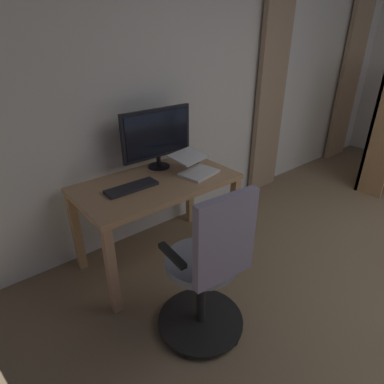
{
  "coord_description": "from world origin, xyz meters",
  "views": [
    {
      "loc": [
        2.61,
        -0.55,
        1.75
      ],
      "look_at": [
        1.55,
        -1.84,
        0.91
      ],
      "focal_mm": 30.02,
      "sensor_mm": 36.0,
      "label": 1
    }
  ],
  "objects_px": {
    "computer_keyboard": "(132,188)",
    "computer_monitor": "(157,135)",
    "laptop": "(195,167)",
    "office_chair": "(208,273)",
    "desk": "(157,193)",
    "computer_mouse": "(195,161)"
  },
  "relations": [
    {
      "from": "office_chair",
      "to": "computer_monitor",
      "type": "relative_size",
      "value": 1.65
    },
    {
      "from": "office_chair",
      "to": "computer_monitor",
      "type": "bearing_deg",
      "value": 75.06
    },
    {
      "from": "computer_mouse",
      "to": "office_chair",
      "type": "bearing_deg",
      "value": 54.1
    },
    {
      "from": "computer_keyboard",
      "to": "computer_monitor",
      "type": "bearing_deg",
      "value": -149.73
    },
    {
      "from": "computer_monitor",
      "to": "office_chair",
      "type": "bearing_deg",
      "value": 70.25
    },
    {
      "from": "laptop",
      "to": "desk",
      "type": "bearing_deg",
      "value": -23.72
    },
    {
      "from": "desk",
      "to": "computer_mouse",
      "type": "xyz_separation_m",
      "value": [
        -0.46,
        -0.09,
        0.12
      ]
    },
    {
      "from": "office_chair",
      "to": "computer_mouse",
      "type": "bearing_deg",
      "value": 58.9
    },
    {
      "from": "laptop",
      "to": "computer_keyboard",
      "type": "bearing_deg",
      "value": -18.31
    },
    {
      "from": "desk",
      "to": "computer_monitor",
      "type": "xyz_separation_m",
      "value": [
        -0.17,
        -0.22,
        0.38
      ]
    },
    {
      "from": "office_chair",
      "to": "laptop",
      "type": "distance_m",
      "value": 0.97
    },
    {
      "from": "computer_monitor",
      "to": "computer_mouse",
      "type": "xyz_separation_m",
      "value": [
        -0.29,
        0.13,
        -0.26
      ]
    },
    {
      "from": "laptop",
      "to": "computer_mouse",
      "type": "relative_size",
      "value": 3.73
    },
    {
      "from": "computer_keyboard",
      "to": "laptop",
      "type": "relative_size",
      "value": 1.04
    },
    {
      "from": "desk",
      "to": "laptop",
      "type": "relative_size",
      "value": 3.27
    },
    {
      "from": "laptop",
      "to": "office_chair",
      "type": "bearing_deg",
      "value": 43.32
    },
    {
      "from": "office_chair",
      "to": "computer_mouse",
      "type": "height_order",
      "value": "office_chair"
    },
    {
      "from": "office_chair",
      "to": "computer_keyboard",
      "type": "relative_size",
      "value": 2.7
    },
    {
      "from": "computer_monitor",
      "to": "laptop",
      "type": "xyz_separation_m",
      "value": [
        -0.15,
        0.29,
        -0.22
      ]
    },
    {
      "from": "computer_monitor",
      "to": "computer_mouse",
      "type": "bearing_deg",
      "value": 156.48
    },
    {
      "from": "computer_monitor",
      "to": "computer_keyboard",
      "type": "xyz_separation_m",
      "value": [
        0.39,
        0.23,
        -0.26
      ]
    },
    {
      "from": "computer_monitor",
      "to": "computer_mouse",
      "type": "height_order",
      "value": "computer_monitor"
    }
  ]
}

